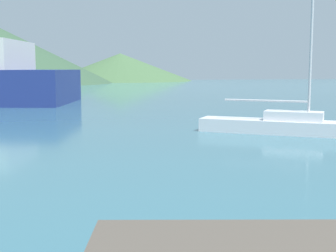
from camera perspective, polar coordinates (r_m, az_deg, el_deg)
sailboat_inner at (r=22.55m, az=15.05°, el=0.19°), size 8.07×6.25×9.87m
hill_central at (r=116.23m, az=-5.83°, el=7.16°), size 35.17×35.17×6.68m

